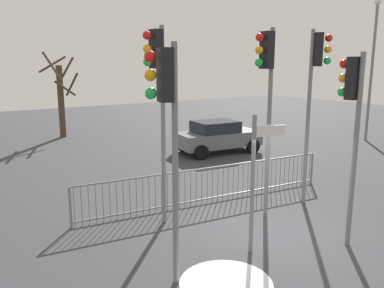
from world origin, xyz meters
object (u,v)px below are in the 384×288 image
Objects in this scene: street_lamp at (373,56)px; traffic_light_foreground_left at (158,82)px; traffic_light_rear_right at (266,82)px; car_grey_near at (217,136)px; traffic_light_mid_left at (316,79)px; traffic_light_mid_right at (167,112)px; traffic_light_rear_left at (352,106)px; bare_tree_left at (61,96)px; direction_sign_post at (255,177)px.

traffic_light_foreground_left is at bearing -165.96° from street_lamp.
traffic_light_rear_right is 1.24× the size of car_grey_near.
street_lamp is (10.06, 4.68, 0.76)m from traffic_light_mid_left.
traffic_light_mid_right is 1.03× the size of traffic_light_rear_left.
traffic_light_mid_right is 11.30m from car_grey_near.
traffic_light_mid_right reaches higher than car_grey_near.
traffic_light_foreground_left is 4.42m from traffic_light_rear_left.
street_lamp reaches higher than traffic_light_mid_left.
traffic_light_rear_left is at bearing 12.41° from traffic_light_mid_left.
street_lamp is 16.56m from bare_tree_left.
traffic_light_foreground_left is at bearing -131.17° from car_grey_near.
traffic_light_foreground_left reaches higher than direction_sign_post.
traffic_light_mid_left is 11.12m from street_lamp.
traffic_light_rear_right is 1.93m from traffic_light_mid_left.
traffic_light_foreground_left is 4.52m from traffic_light_mid_left.
traffic_light_mid_right is 1.11× the size of car_grey_near.
street_lamp is at bearing -37.14° from bare_tree_left.
traffic_light_foreground_left is 1.15× the size of traffic_light_rear_left.
bare_tree_left is at bearing 5.78° from traffic_light_rear_right.
car_grey_near is 9.32m from street_lamp.
traffic_light_mid_right reaches higher than traffic_light_rear_left.
car_grey_near is at bearing 66.34° from traffic_light_rear_left.
car_grey_near is at bearing -26.77° from traffic_light_rear_right.
traffic_light_rear_right is 2.78m from direction_sign_post.
street_lamp is at bearing -7.69° from car_grey_near.
traffic_light_mid_left is at bearing -86.59° from traffic_light_rear_right.
direction_sign_post is (-1.52, -1.35, -1.89)m from traffic_light_rear_right.
street_lamp reaches higher than bare_tree_left.
street_lamp is (15.69, 6.18, 1.15)m from traffic_light_mid_right.
street_lamp is (11.99, 4.75, 0.80)m from traffic_light_rear_right.
direction_sign_post is 9.69m from car_grey_near.
bare_tree_left is at bearing 91.28° from traffic_light_rear_left.
traffic_light_rear_right is at bearing -120.00° from traffic_light_foreground_left.
traffic_light_mid_right is at bearing 112.62° from traffic_light_rear_right.
traffic_light_rear_left is 9.77m from car_grey_near.
bare_tree_left reaches higher than direction_sign_post.
traffic_light_rear_right is at bearing 98.32° from traffic_light_rear_left.
car_grey_near is (3.18, 8.93, -2.37)m from traffic_light_rear_left.
bare_tree_left is (2.60, 16.10, -0.95)m from traffic_light_mid_right.
traffic_light_foreground_left is at bearing -57.80° from traffic_light_mid_left.
car_grey_near is (6.12, 5.66, -2.83)m from traffic_light_foreground_left.
car_grey_near is (3.65, 6.79, -2.81)m from traffic_light_rear_right.
traffic_light_foreground_left is 13.66m from bare_tree_left.
traffic_light_foreground_left is 2.87m from traffic_light_mid_right.
traffic_light_rear_right is 12.92m from street_lamp.
bare_tree_left reaches higher than car_grey_near.
bare_tree_left is at bearing 127.18° from car_grey_near.
direction_sign_post is (-1.99, 0.80, -1.45)m from traffic_light_rear_left.
traffic_light_mid_right is (-1.24, -2.57, -0.37)m from traffic_light_foreground_left.
traffic_light_foreground_left is 1.06× the size of bare_tree_left.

